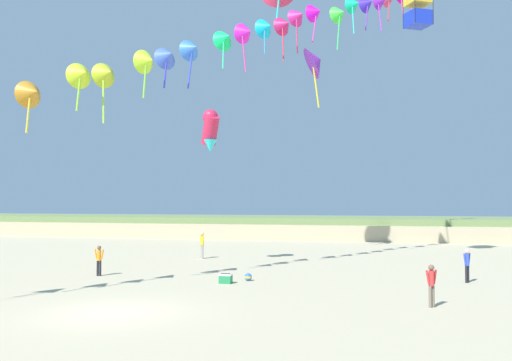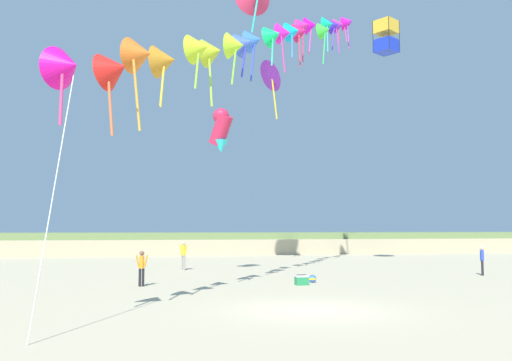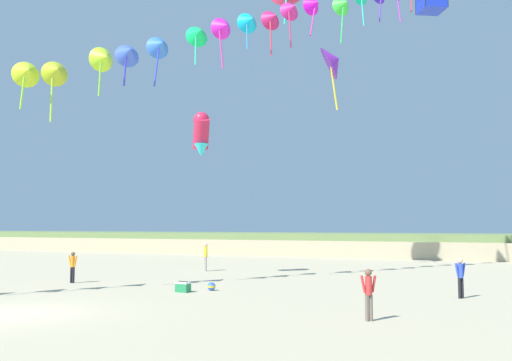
{
  "view_description": "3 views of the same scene",
  "coord_description": "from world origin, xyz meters",
  "px_view_note": "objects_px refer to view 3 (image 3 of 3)",
  "views": [
    {
      "loc": [
        8.99,
        -16.88,
        3.82
      ],
      "look_at": [
        2.49,
        10.5,
        4.86
      ],
      "focal_mm": 38.0,
      "sensor_mm": 36.0,
      "label": 1
    },
    {
      "loc": [
        -5.06,
        -16.14,
        2.49
      ],
      "look_at": [
        0.84,
        12.35,
        5.08
      ],
      "focal_mm": 38.0,
      "sensor_mm": 36.0,
      "label": 2
    },
    {
      "loc": [
        14.32,
        -12.65,
        2.79
      ],
      "look_at": [
        3.23,
        11.58,
        5.04
      ],
      "focal_mm": 38.0,
      "sensor_mm": 36.0,
      "label": 3
    }
  ],
  "objects_px": {
    "large_kite_outer_drift": "(334,61)",
    "person_mid_center": "(73,265)",
    "person_far_left": "(206,255)",
    "person_far_right": "(369,291)",
    "large_kite_low_lead": "(201,132)",
    "person_near_left": "(460,275)",
    "beach_ball": "(211,286)",
    "beach_cooler": "(183,287)"
  },
  "relations": [
    {
      "from": "person_far_right",
      "to": "beach_cooler",
      "type": "distance_m",
      "value": 9.54
    },
    {
      "from": "beach_cooler",
      "to": "person_near_left",
      "type": "bearing_deg",
      "value": 14.38
    },
    {
      "from": "person_near_left",
      "to": "person_mid_center",
      "type": "distance_m",
      "value": 17.92
    },
    {
      "from": "person_far_left",
      "to": "person_far_right",
      "type": "distance_m",
      "value": 18.9
    },
    {
      "from": "person_near_left",
      "to": "person_far_left",
      "type": "bearing_deg",
      "value": 155.67
    },
    {
      "from": "person_near_left",
      "to": "person_far_right",
      "type": "xyz_separation_m",
      "value": [
        -2.1,
        -6.48,
        -0.02
      ]
    },
    {
      "from": "person_mid_center",
      "to": "beach_cooler",
      "type": "height_order",
      "value": "person_mid_center"
    },
    {
      "from": "large_kite_low_lead",
      "to": "person_far_right",
      "type": "bearing_deg",
      "value": -40.42
    },
    {
      "from": "person_far_right",
      "to": "beach_ball",
      "type": "relative_size",
      "value": 4.21
    },
    {
      "from": "person_mid_center",
      "to": "large_kite_outer_drift",
      "type": "xyz_separation_m",
      "value": [
        9.35,
        13.92,
        13.01
      ]
    },
    {
      "from": "person_far_right",
      "to": "beach_cooler",
      "type": "height_order",
      "value": "person_far_right"
    },
    {
      "from": "person_near_left",
      "to": "person_far_left",
      "type": "height_order",
      "value": "person_far_left"
    },
    {
      "from": "person_far_right",
      "to": "person_far_left",
      "type": "bearing_deg",
      "value": 134.66
    },
    {
      "from": "beach_ball",
      "to": "person_mid_center",
      "type": "bearing_deg",
      "value": -179.12
    },
    {
      "from": "large_kite_outer_drift",
      "to": "person_mid_center",
      "type": "bearing_deg",
      "value": -123.88
    },
    {
      "from": "person_far_left",
      "to": "person_far_right",
      "type": "xyz_separation_m",
      "value": [
        13.28,
        -13.44,
        -0.13
      ]
    },
    {
      "from": "person_mid_center",
      "to": "large_kite_low_lead",
      "type": "distance_m",
      "value": 9.81
    },
    {
      "from": "large_kite_outer_drift",
      "to": "beach_ball",
      "type": "height_order",
      "value": "large_kite_outer_drift"
    },
    {
      "from": "person_mid_center",
      "to": "large_kite_low_lead",
      "type": "height_order",
      "value": "large_kite_low_lead"
    },
    {
      "from": "person_far_left",
      "to": "beach_ball",
      "type": "bearing_deg",
      "value": -58.62
    },
    {
      "from": "person_far_left",
      "to": "large_kite_low_lead",
      "type": "relative_size",
      "value": 0.7
    },
    {
      "from": "person_far_left",
      "to": "beach_ball",
      "type": "height_order",
      "value": "person_far_left"
    },
    {
      "from": "beach_cooler",
      "to": "large_kite_outer_drift",
      "type": "bearing_deg",
      "value": 80.79
    },
    {
      "from": "person_far_left",
      "to": "large_kite_low_lead",
      "type": "bearing_deg",
      "value": -64.3
    },
    {
      "from": "large_kite_outer_drift",
      "to": "person_near_left",
      "type": "bearing_deg",
      "value": -54.82
    },
    {
      "from": "person_near_left",
      "to": "beach_cooler",
      "type": "bearing_deg",
      "value": -165.62
    },
    {
      "from": "person_near_left",
      "to": "person_far_right",
      "type": "bearing_deg",
      "value": -107.98
    },
    {
      "from": "person_near_left",
      "to": "person_mid_center",
      "type": "bearing_deg",
      "value": -173.88
    },
    {
      "from": "person_near_left",
      "to": "beach_cooler",
      "type": "distance_m",
      "value": 11.24
    },
    {
      "from": "large_kite_outer_drift",
      "to": "beach_ball",
      "type": "bearing_deg",
      "value": -96.54
    },
    {
      "from": "large_kite_outer_drift",
      "to": "beach_cooler",
      "type": "height_order",
      "value": "large_kite_outer_drift"
    },
    {
      "from": "person_near_left",
      "to": "large_kite_outer_drift",
      "type": "height_order",
      "value": "large_kite_outer_drift"
    },
    {
      "from": "person_far_right",
      "to": "large_kite_low_lead",
      "type": "bearing_deg",
      "value": 139.58
    },
    {
      "from": "large_kite_low_lead",
      "to": "beach_ball",
      "type": "bearing_deg",
      "value": -54.99
    },
    {
      "from": "person_mid_center",
      "to": "beach_ball",
      "type": "relative_size",
      "value": 4.23
    },
    {
      "from": "person_near_left",
      "to": "beach_ball",
      "type": "xyz_separation_m",
      "value": [
        -10.05,
        -1.79,
        -0.72
      ]
    },
    {
      "from": "person_mid_center",
      "to": "large_kite_outer_drift",
      "type": "relative_size",
      "value": 0.33
    },
    {
      "from": "person_near_left",
      "to": "person_mid_center",
      "type": "height_order",
      "value": "person_near_left"
    },
    {
      "from": "person_mid_center",
      "to": "person_near_left",
      "type": "bearing_deg",
      "value": 6.12
    },
    {
      "from": "person_near_left",
      "to": "large_kite_outer_drift",
      "type": "relative_size",
      "value": 0.34
    },
    {
      "from": "large_kite_outer_drift",
      "to": "beach_ball",
      "type": "xyz_separation_m",
      "value": [
        -1.58,
        -13.8,
        -13.71
      ]
    },
    {
      "from": "beach_cooler",
      "to": "large_kite_low_lead",
      "type": "bearing_deg",
      "value": 114.39
    }
  ]
}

